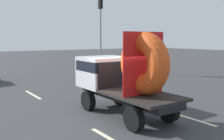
% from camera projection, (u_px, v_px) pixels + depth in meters
% --- Properties ---
extents(ground_plane, '(120.00, 120.00, 0.00)m').
position_uv_depth(ground_plane, '(122.00, 116.00, 10.38)').
color(ground_plane, '#38383A').
extents(flatbed_truck, '(2.02, 5.02, 3.38)m').
position_uv_depth(flatbed_truck, '(120.00, 74.00, 10.56)').
color(flatbed_truck, black).
rests_on(flatbed_truck, ground_plane).
extents(traffic_light, '(0.42, 0.36, 6.75)m').
position_uv_depth(traffic_light, '(101.00, 26.00, 23.49)').
color(traffic_light, gray).
rests_on(traffic_light, ground_plane).
extents(lane_dash_left_near, '(0.16, 2.14, 0.01)m').
position_uv_depth(lane_dash_left_near, '(110.00, 139.00, 8.04)').
color(lane_dash_left_near, beige).
rests_on(lane_dash_left_near, ground_plane).
extents(lane_dash_left_far, '(0.16, 2.62, 0.01)m').
position_uv_depth(lane_dash_left_far, '(33.00, 95.00, 14.36)').
color(lane_dash_left_far, beige).
rests_on(lane_dash_left_far, ground_plane).
extents(lane_dash_right_near, '(0.16, 2.28, 0.01)m').
position_uv_depth(lane_dash_right_near, '(191.00, 118.00, 10.09)').
color(lane_dash_right_near, beige).
rests_on(lane_dash_right_near, ground_plane).
extents(lane_dash_right_far, '(0.16, 2.24, 0.01)m').
position_uv_depth(lane_dash_right_far, '(92.00, 88.00, 16.42)').
color(lane_dash_right_far, beige).
rests_on(lane_dash_right_far, ground_plane).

